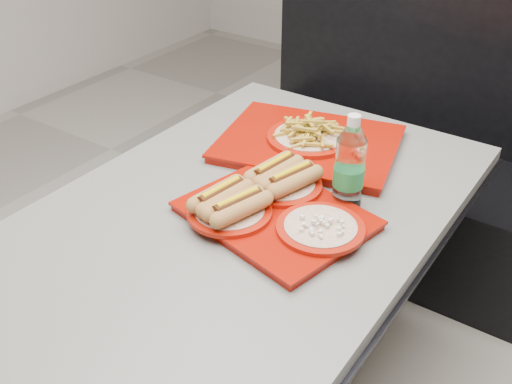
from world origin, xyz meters
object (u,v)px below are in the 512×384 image
Objects in this scene: tray_far at (309,139)px; water_bottle at (349,167)px; diner_table at (241,260)px; tray_near at (272,205)px; booth_bench at (398,156)px.

water_bottle reaches higher than tray_far.
diner_table is 2.93× the size of tray_near.
diner_table is 1.11m from booth_bench.
booth_bench is 1.14m from tray_near.
booth_bench is at bearing 94.36° from tray_near.
water_bottle reaches higher than diner_table.
tray_far is 0.31m from water_bottle.
booth_bench is 0.81m from tray_far.
diner_table is 1.05× the size of booth_bench.
tray_far is at bearing 93.25° from diner_table.
tray_far is (-0.10, 0.36, -0.00)m from tray_near.
tray_near is 0.21m from water_bottle.
tray_near is 0.83× the size of tray_far.
tray_near is at bearing -73.82° from tray_far.
tray_near is (0.08, 0.02, 0.20)m from diner_table.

